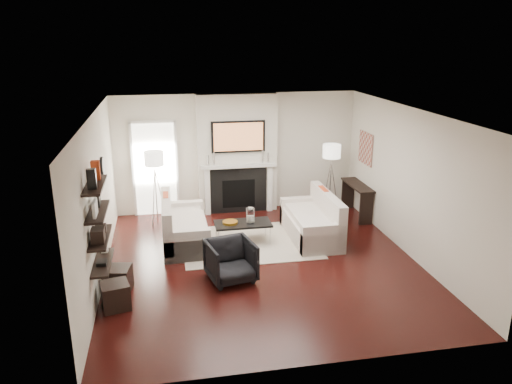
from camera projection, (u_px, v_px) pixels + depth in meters
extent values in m
plane|color=black|center=(262.00, 262.00, 9.01)|extent=(6.00, 6.00, 0.00)
plane|color=white|center=(263.00, 113.00, 8.19)|extent=(6.00, 6.00, 0.00)
plane|color=silver|center=(237.00, 153.00, 11.41)|extent=(5.50, 0.00, 5.50)
plane|color=silver|center=(314.00, 267.00, 5.79)|extent=(5.50, 0.00, 5.50)
plane|color=silver|center=(97.00, 201.00, 8.11)|extent=(0.00, 6.00, 6.00)
plane|color=silver|center=(410.00, 183.00, 9.09)|extent=(0.00, 6.00, 6.00)
cube|color=silver|center=(237.00, 154.00, 11.29)|extent=(1.80, 0.25, 2.70)
cube|color=black|center=(239.00, 191.00, 11.42)|extent=(1.30, 0.02, 1.04)
cube|color=black|center=(239.00, 194.00, 11.43)|extent=(0.75, 0.02, 0.65)
cube|color=white|center=(207.00, 192.00, 11.25)|extent=(0.12, 0.08, 1.10)
cube|color=white|center=(270.00, 188.00, 11.51)|extent=(0.12, 0.08, 1.10)
cube|color=white|center=(239.00, 166.00, 11.19)|extent=(1.70, 0.18, 0.07)
cube|color=black|center=(238.00, 137.00, 11.02)|extent=(1.20, 0.06, 0.70)
cube|color=#BF723F|center=(238.00, 137.00, 10.99)|extent=(1.10, 0.00, 0.62)
cylinder|color=silver|center=(214.00, 159.00, 11.05)|extent=(0.04, 0.04, 0.30)
cylinder|color=silver|center=(208.00, 160.00, 11.03)|extent=(0.04, 0.04, 0.24)
cylinder|color=silver|center=(263.00, 157.00, 11.24)|extent=(0.04, 0.04, 0.30)
cylinder|color=silver|center=(268.00, 158.00, 11.27)|extent=(0.04, 0.04, 0.24)
cube|color=white|center=(155.00, 169.00, 11.16)|extent=(0.90, 0.02, 2.10)
cube|color=white|center=(133.00, 171.00, 11.05)|extent=(0.06, 0.06, 2.16)
cube|color=white|center=(177.00, 169.00, 11.22)|extent=(0.06, 0.06, 2.16)
cube|color=white|center=(152.00, 122.00, 10.81)|extent=(1.02, 0.06, 0.06)
cube|color=#B5A695|center=(249.00, 243.00, 9.84)|extent=(2.60, 2.00, 0.01)
cube|color=beige|center=(185.00, 233.00, 9.77)|extent=(0.85, 1.80, 0.42)
cube|color=beige|center=(167.00, 219.00, 9.62)|extent=(0.18, 1.80, 0.80)
cube|color=beige|center=(187.00, 246.00, 8.98)|extent=(0.85, 0.18, 0.60)
cube|color=beige|center=(183.00, 215.00, 10.50)|extent=(0.85, 0.18, 0.60)
cube|color=beige|center=(187.00, 221.00, 9.70)|extent=(0.63, 1.44, 0.10)
cube|color=#BE3B17|center=(166.00, 204.00, 9.84)|extent=(0.10, 0.42, 0.42)
cube|color=black|center=(167.00, 215.00, 9.28)|extent=(0.10, 0.40, 0.40)
cube|color=beige|center=(311.00, 228.00, 10.04)|extent=(0.85, 1.80, 0.42)
cube|color=beige|center=(327.00, 212.00, 10.01)|extent=(0.18, 1.80, 0.80)
cube|color=beige|center=(323.00, 239.00, 9.26)|extent=(0.85, 0.18, 0.60)
cube|color=beige|center=(300.00, 211.00, 10.77)|extent=(0.85, 0.18, 0.60)
cube|color=beige|center=(309.00, 216.00, 9.96)|extent=(0.63, 1.44, 0.10)
cube|color=#BE3B17|center=(323.00, 198.00, 10.23)|extent=(0.10, 0.42, 0.42)
cube|color=black|center=(333.00, 208.00, 9.67)|extent=(0.10, 0.40, 0.40)
cube|color=black|center=(243.00, 224.00, 9.75)|extent=(1.10, 0.55, 0.04)
cylinder|color=silver|center=(219.00, 240.00, 9.52)|extent=(0.02, 0.02, 0.38)
cylinder|color=silver|center=(270.00, 236.00, 9.70)|extent=(0.02, 0.02, 0.38)
cylinder|color=silver|center=(216.00, 231.00, 9.93)|extent=(0.02, 0.02, 0.38)
cylinder|color=silver|center=(265.00, 228.00, 10.11)|extent=(0.02, 0.02, 0.38)
cylinder|color=white|center=(250.00, 215.00, 9.73)|extent=(0.17, 0.17, 0.30)
cylinder|color=white|center=(250.00, 219.00, 9.75)|extent=(0.10, 0.10, 0.14)
cylinder|color=#9E6B1A|center=(230.00, 222.00, 9.69)|extent=(0.29, 0.29, 0.05)
imported|color=black|center=(231.00, 259.00, 8.26)|extent=(0.87, 0.83, 0.76)
cylinder|color=silver|center=(156.00, 197.00, 10.72)|extent=(0.02, 0.02, 1.20)
cylinder|color=white|center=(154.00, 158.00, 10.46)|extent=(0.40, 0.40, 0.30)
cylinder|color=silver|center=(162.00, 197.00, 10.74)|extent=(0.25, 0.02, 1.23)
cylinder|color=silver|center=(154.00, 196.00, 10.80)|extent=(0.14, 0.22, 1.23)
cylinder|color=silver|center=(154.00, 198.00, 10.62)|extent=(0.14, 0.22, 1.23)
cylinder|color=silver|center=(330.00, 188.00, 11.38)|extent=(0.02, 0.02, 1.20)
cylinder|color=white|center=(332.00, 151.00, 11.12)|extent=(0.40, 0.40, 0.30)
cylinder|color=silver|center=(335.00, 187.00, 11.39)|extent=(0.25, 0.02, 1.23)
cylinder|color=silver|center=(326.00, 186.00, 11.45)|extent=(0.14, 0.22, 1.23)
cylinder|color=silver|center=(329.00, 189.00, 11.28)|extent=(0.14, 0.22, 1.23)
cube|color=black|center=(358.00, 185.00, 11.10)|extent=(0.35, 1.20, 0.04)
cube|color=black|center=(366.00, 209.00, 10.70)|extent=(0.30, 0.04, 0.71)
cube|color=black|center=(348.00, 194.00, 11.73)|extent=(0.30, 0.04, 0.71)
cube|color=#9C604E|center=(366.00, 148.00, 10.95)|extent=(0.03, 0.70, 0.70)
cube|color=black|center=(103.00, 263.00, 7.39)|extent=(0.25, 1.00, 0.03)
cube|color=black|center=(100.00, 238.00, 7.27)|extent=(0.25, 1.00, 0.04)
cube|color=black|center=(98.00, 212.00, 7.15)|extent=(0.25, 1.00, 0.04)
cube|color=black|center=(95.00, 185.00, 7.03)|extent=(0.25, 1.00, 0.04)
cube|color=black|center=(92.00, 179.00, 6.77)|extent=(0.12, 0.10, 0.28)
cube|color=#BE3B17|center=(96.00, 170.00, 7.20)|extent=(0.12, 0.10, 0.28)
cube|color=white|center=(95.00, 208.00, 6.92)|extent=(0.04, 0.30, 0.22)
cube|color=black|center=(99.00, 200.00, 7.34)|extent=(0.04, 0.22, 0.18)
cube|color=black|center=(98.00, 235.00, 7.05)|extent=(0.18, 0.25, 0.20)
cube|color=black|center=(101.00, 228.00, 7.42)|extent=(0.15, 0.12, 0.12)
cube|color=black|center=(102.00, 262.00, 7.31)|extent=(0.14, 0.20, 0.05)
cube|color=white|center=(104.00, 247.00, 7.69)|extent=(0.10, 0.10, 0.18)
cylinder|color=black|center=(102.00, 166.00, 8.86)|extent=(0.04, 0.34, 0.34)
cylinder|color=white|center=(104.00, 166.00, 8.86)|extent=(0.01, 0.29, 0.29)
cube|color=black|center=(118.00, 279.00, 7.96)|extent=(0.46, 0.46, 0.40)
cube|color=black|center=(115.00, 296.00, 7.46)|extent=(0.48, 0.48, 0.40)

